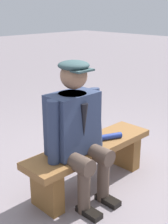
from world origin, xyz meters
name	(u,v)px	position (x,y,z in m)	size (l,w,h in m)	color
ground_plane	(91,184)	(0.00, 0.00, 0.00)	(30.00, 30.00, 0.00)	slate
bench	(91,157)	(0.00, 0.00, 0.30)	(1.41, 0.38, 0.44)	brown
seated_man	(77,127)	(0.23, 0.05, 0.69)	(0.61, 0.58, 1.27)	navy
rolled_magazine	(111,136)	(-0.23, 0.05, 0.46)	(0.06, 0.06, 0.23)	navy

